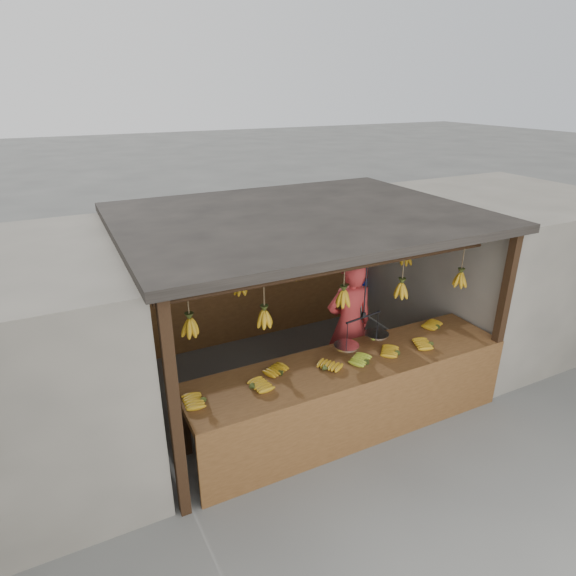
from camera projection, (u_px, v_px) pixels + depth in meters
ground at (298, 381)px, 6.72m from camera, size 80.00×80.00×0.00m
stall at (287, 240)px, 6.22m from camera, size 4.30×3.30×2.40m
neighbor_right at (496, 265)px, 7.74m from camera, size 3.00×3.00×2.30m
counter at (356, 381)px, 5.46m from camera, size 3.91×0.89×0.96m
hanging_bananas at (299, 273)px, 6.08m from camera, size 3.63×2.19×0.39m
balance_scale at (362, 336)px, 5.59m from camera, size 0.75×0.36×0.94m
vendor at (349, 324)px, 6.38m from camera, size 0.69×0.50×1.78m
bag_bundles at (362, 262)px, 8.23m from camera, size 0.08×0.26×1.17m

